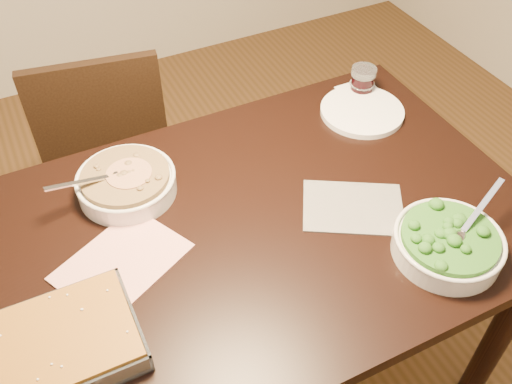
{
  "coord_description": "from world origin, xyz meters",
  "views": [
    {
      "loc": [
        -0.4,
        -0.84,
        1.79
      ],
      "look_at": [
        0.04,
        0.05,
        0.8
      ],
      "focal_mm": 40.0,
      "sensor_mm": 36.0,
      "label": 1
    }
  ],
  "objects_px": {
    "stew_bowl": "(126,182)",
    "broccoli_bowl": "(448,243)",
    "table": "(250,249)",
    "dinner_plate": "(362,111)",
    "chair_far": "(107,142)",
    "baking_dish": "(56,346)",
    "wine_tumbler": "(363,80)"
  },
  "relations": [
    {
      "from": "stew_bowl",
      "to": "wine_tumbler",
      "type": "distance_m",
      "value": 0.79
    },
    {
      "from": "baking_dish",
      "to": "wine_tumbler",
      "type": "distance_m",
      "value": 1.16
    },
    {
      "from": "baking_dish",
      "to": "wine_tumbler",
      "type": "xyz_separation_m",
      "value": [
        1.05,
        0.49,
        0.02
      ]
    },
    {
      "from": "table",
      "to": "baking_dish",
      "type": "bearing_deg",
      "value": -163.7
    },
    {
      "from": "stew_bowl",
      "to": "broccoli_bowl",
      "type": "distance_m",
      "value": 0.8
    },
    {
      "from": "stew_bowl",
      "to": "baking_dish",
      "type": "relative_size",
      "value": 0.86
    },
    {
      "from": "baking_dish",
      "to": "dinner_plate",
      "type": "bearing_deg",
      "value": 22.28
    },
    {
      "from": "table",
      "to": "broccoli_bowl",
      "type": "xyz_separation_m",
      "value": [
        0.37,
        -0.28,
        0.13
      ]
    },
    {
      "from": "table",
      "to": "broccoli_bowl",
      "type": "distance_m",
      "value": 0.48
    },
    {
      "from": "table",
      "to": "wine_tumbler",
      "type": "relative_size",
      "value": 16.29
    },
    {
      "from": "baking_dish",
      "to": "chair_far",
      "type": "xyz_separation_m",
      "value": [
        0.31,
        0.93,
        -0.29
      ]
    },
    {
      "from": "broccoli_bowl",
      "to": "dinner_plate",
      "type": "xyz_separation_m",
      "value": [
        0.13,
        0.53,
        -0.03
      ]
    },
    {
      "from": "chair_far",
      "to": "baking_dish",
      "type": "bearing_deg",
      "value": 81.16
    },
    {
      "from": "wine_tumbler",
      "to": "dinner_plate",
      "type": "bearing_deg",
      "value": -122.34
    },
    {
      "from": "wine_tumbler",
      "to": "chair_far",
      "type": "distance_m",
      "value": 0.91
    },
    {
      "from": "table",
      "to": "stew_bowl",
      "type": "xyz_separation_m",
      "value": [
        -0.23,
        0.24,
        0.13
      ]
    },
    {
      "from": "stew_bowl",
      "to": "baking_dish",
      "type": "xyz_separation_m",
      "value": [
        -0.26,
        -0.38,
        -0.01
      ]
    },
    {
      "from": "broccoli_bowl",
      "to": "chair_far",
      "type": "relative_size",
      "value": 0.32
    },
    {
      "from": "table",
      "to": "dinner_plate",
      "type": "bearing_deg",
      "value": 26.85
    },
    {
      "from": "stew_bowl",
      "to": "chair_far",
      "type": "height_order",
      "value": "chair_far"
    },
    {
      "from": "broccoli_bowl",
      "to": "table",
      "type": "bearing_deg",
      "value": 142.55
    },
    {
      "from": "stew_bowl",
      "to": "baking_dish",
      "type": "height_order",
      "value": "stew_bowl"
    },
    {
      "from": "table",
      "to": "dinner_plate",
      "type": "xyz_separation_m",
      "value": [
        0.5,
        0.25,
        0.1
      ]
    },
    {
      "from": "stew_bowl",
      "to": "broccoli_bowl",
      "type": "bearing_deg",
      "value": -40.96
    },
    {
      "from": "broccoli_bowl",
      "to": "baking_dish",
      "type": "distance_m",
      "value": 0.88
    },
    {
      "from": "dinner_plate",
      "to": "chair_far",
      "type": "relative_size",
      "value": 0.28
    },
    {
      "from": "baking_dish",
      "to": "wine_tumbler",
      "type": "relative_size",
      "value": 3.8
    },
    {
      "from": "table",
      "to": "broccoli_bowl",
      "type": "height_order",
      "value": "broccoli_bowl"
    },
    {
      "from": "stew_bowl",
      "to": "chair_far",
      "type": "bearing_deg",
      "value": 85.12
    },
    {
      "from": "table",
      "to": "chair_far",
      "type": "bearing_deg",
      "value": 103.39
    },
    {
      "from": "wine_tumbler",
      "to": "broccoli_bowl",
      "type": "bearing_deg",
      "value": -106.35
    },
    {
      "from": "stew_bowl",
      "to": "wine_tumbler",
      "type": "bearing_deg",
      "value": 7.4
    }
  ]
}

